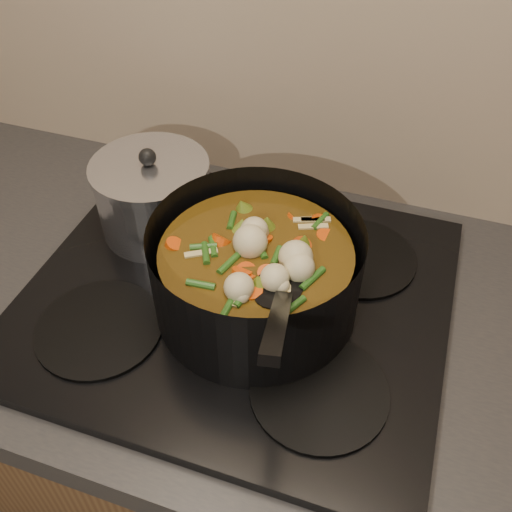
% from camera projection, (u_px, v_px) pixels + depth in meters
% --- Properties ---
extents(counter, '(2.64, 0.64, 0.91)m').
position_uv_depth(counter, '(242.00, 445.00, 1.19)').
color(counter, brown).
rests_on(counter, ground).
extents(stovetop, '(0.62, 0.54, 0.03)m').
position_uv_depth(stovetop, '(237.00, 296.00, 0.86)').
color(stovetop, black).
rests_on(stovetop, counter).
extents(stockpot, '(0.29, 0.38, 0.21)m').
position_uv_depth(stockpot, '(256.00, 273.00, 0.79)').
color(stockpot, black).
rests_on(stockpot, stovetop).
extents(saucepan, '(0.19, 0.19, 0.15)m').
position_uv_depth(saucepan, '(154.00, 197.00, 0.92)').
color(saucepan, silver).
rests_on(saucepan, stovetop).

